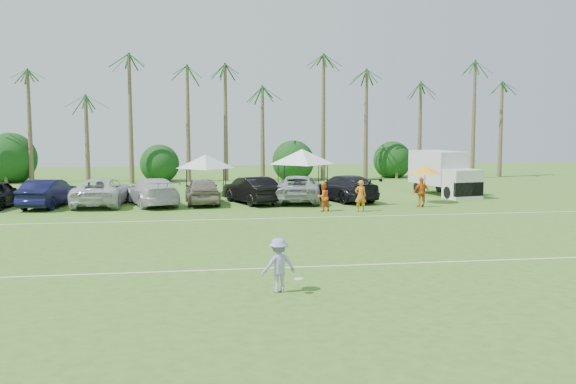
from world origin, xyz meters
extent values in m
plane|color=#3F6F21|center=(0.00, 0.00, 0.00)|extent=(120.00, 120.00, 0.00)
cube|color=white|center=(0.00, 2.00, 0.01)|extent=(80.00, 0.10, 0.01)
cube|color=white|center=(0.00, 14.00, 0.01)|extent=(80.00, 0.10, 0.01)
cone|color=brown|center=(-17.00, 38.00, 4.50)|extent=(0.44, 0.44, 9.00)
cone|color=brown|center=(-12.00, 38.00, 5.00)|extent=(0.44, 0.44, 10.00)
cone|color=brown|center=(-8.00, 38.00, 5.50)|extent=(0.44, 0.44, 11.00)
cone|color=brown|center=(-4.00, 38.00, 4.00)|extent=(0.44, 0.44, 8.00)
cone|color=brown|center=(0.00, 38.00, 4.50)|extent=(0.44, 0.44, 9.00)
cone|color=brown|center=(4.00, 38.00, 5.00)|extent=(0.44, 0.44, 10.00)
cone|color=brown|center=(8.00, 38.00, 5.50)|extent=(0.44, 0.44, 11.00)
cone|color=brown|center=(13.00, 38.00, 4.00)|extent=(0.44, 0.44, 8.00)
cone|color=brown|center=(18.00, 38.00, 4.50)|extent=(0.44, 0.44, 9.00)
cone|color=brown|center=(23.00, 38.00, 5.00)|extent=(0.44, 0.44, 10.00)
cone|color=brown|center=(27.00, 38.00, 5.50)|extent=(0.44, 0.44, 11.00)
cylinder|color=brown|center=(-19.00, 39.00, 0.70)|extent=(0.30, 0.30, 1.40)
sphere|color=#0F3913|center=(-19.00, 39.00, 1.80)|extent=(4.00, 4.00, 4.00)
cylinder|color=brown|center=(-6.00, 39.00, 0.70)|extent=(0.30, 0.30, 1.40)
sphere|color=#0F3913|center=(-6.00, 39.00, 1.80)|extent=(4.00, 4.00, 4.00)
cylinder|color=brown|center=(6.00, 39.00, 0.70)|extent=(0.30, 0.30, 1.40)
sphere|color=#0F3913|center=(6.00, 39.00, 1.80)|extent=(4.00, 4.00, 4.00)
cylinder|color=brown|center=(16.00, 39.00, 0.70)|extent=(0.30, 0.30, 1.40)
sphere|color=#0F3913|center=(16.00, 39.00, 1.80)|extent=(4.00, 4.00, 4.00)
imported|color=orange|center=(6.42, 15.95, 0.92)|extent=(0.68, 0.45, 1.85)
imported|color=orange|center=(4.29, 16.42, 0.85)|extent=(1.02, 0.93, 1.70)
imported|color=orange|center=(10.67, 17.33, 0.93)|extent=(1.15, 0.63, 1.85)
cube|color=silver|center=(14.52, 24.23, 1.96)|extent=(3.15, 4.76, 2.39)
cube|color=silver|center=(15.08, 21.23, 1.00)|extent=(2.48, 2.09, 2.01)
cube|color=black|center=(15.21, 20.52, 0.72)|extent=(2.21, 0.69, 0.96)
cube|color=#E5590C|center=(15.70, 24.45, 1.53)|extent=(0.30, 1.51, 0.86)
cylinder|color=black|center=(14.10, 21.24, 0.43)|extent=(0.44, 0.90, 0.86)
cylinder|color=black|center=(15.98, 21.59, 0.43)|extent=(0.44, 0.90, 0.86)
cylinder|color=black|center=(13.37, 25.18, 0.43)|extent=(0.44, 0.90, 0.86)
cylinder|color=black|center=(15.24, 25.53, 0.43)|extent=(0.44, 0.90, 0.86)
cylinder|color=black|center=(-3.62, 24.86, 0.97)|extent=(0.06, 0.06, 1.95)
cylinder|color=black|center=(-0.90, 24.86, 0.97)|extent=(0.06, 0.06, 1.95)
cylinder|color=black|center=(-3.62, 27.58, 0.97)|extent=(0.06, 0.06, 1.95)
cylinder|color=black|center=(-0.90, 27.58, 0.97)|extent=(0.06, 0.06, 1.95)
pyramid|color=silver|center=(-2.26, 26.22, 2.92)|extent=(4.20, 4.20, 0.97)
cylinder|color=black|center=(3.17, 24.20, 1.10)|extent=(0.06, 0.06, 2.20)
cylinder|color=black|center=(6.26, 24.20, 1.10)|extent=(0.06, 0.06, 2.20)
cylinder|color=black|center=(3.17, 27.30, 1.10)|extent=(0.06, 0.06, 2.20)
cylinder|color=black|center=(6.26, 27.30, 1.10)|extent=(0.06, 0.06, 2.20)
pyramid|color=white|center=(4.72, 25.75, 3.30)|extent=(4.75, 4.75, 1.10)
cylinder|color=black|center=(11.64, 19.31, 1.08)|extent=(0.05, 0.05, 2.17)
cone|color=#FCAA1A|center=(11.64, 19.31, 2.17)|extent=(2.17, 2.17, 0.49)
imported|color=#9F94D2|center=(-0.86, -1.25, 0.83)|extent=(1.19, 0.85, 1.66)
cylinder|color=white|center=(-0.29, -1.56, 0.45)|extent=(0.27, 0.27, 0.03)
imported|color=black|center=(-11.99, 20.80, 0.87)|extent=(2.90, 5.54, 1.74)
imported|color=silver|center=(-8.87, 21.20, 0.87)|extent=(3.35, 6.45, 1.74)
imported|color=silver|center=(-5.74, 20.81, 0.87)|extent=(3.99, 6.43, 1.74)
imported|color=gray|center=(-2.62, 20.91, 0.87)|extent=(2.28, 5.19, 1.74)
imported|color=black|center=(0.50, 20.83, 0.87)|extent=(3.59, 5.58, 1.74)
imported|color=#A3A6AC|center=(3.63, 21.19, 0.87)|extent=(4.10, 6.71, 1.74)
imported|color=black|center=(6.75, 21.23, 0.87)|extent=(4.06, 6.44, 1.74)
camera|label=1|loc=(-3.54, -20.11, 5.06)|focal=40.00mm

